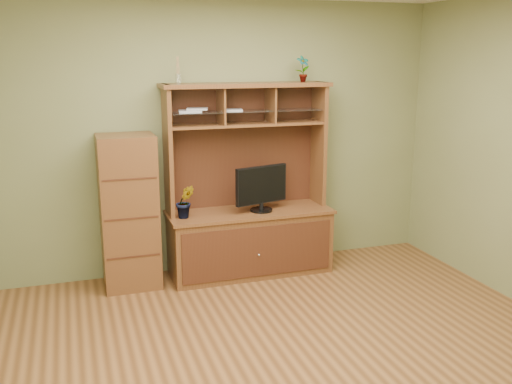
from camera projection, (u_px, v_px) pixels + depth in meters
name	position (u px, v px, depth m)	size (l,w,h in m)	color
room	(298.00, 177.00, 3.89)	(4.54, 4.04, 2.74)	#553318
media_hutch	(249.00, 222.00, 5.74)	(1.66, 0.61, 1.90)	#4F2B16
monitor	(261.00, 188.00, 5.61)	(0.56, 0.22, 0.45)	black
orchid_plant	(185.00, 202.00, 5.39)	(0.18, 0.14, 0.32)	#2E511B
top_plant	(303.00, 69.00, 5.64)	(0.14, 0.09, 0.26)	#437027
reed_diffuser	(178.00, 73.00, 5.26)	(0.05, 0.05, 0.25)	silver
magazines	(206.00, 110.00, 5.42)	(0.64, 0.20, 0.04)	silver
side_cabinet	(129.00, 212.00, 5.35)	(0.52, 0.47, 1.45)	#4F2B16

